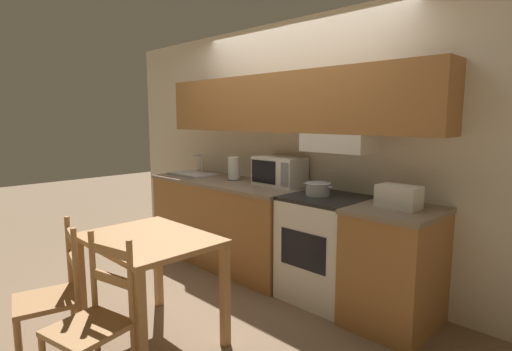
{
  "coord_description": "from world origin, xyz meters",
  "views": [
    {
      "loc": [
        2.59,
        -3.16,
        1.58
      ],
      "look_at": [
        0.05,
        -0.59,
        1.06
      ],
      "focal_mm": 28.0,
      "sensor_mm": 36.0,
      "label": 1
    }
  ],
  "objects_px": {
    "paper_towel_roll": "(234,169)",
    "chair_left_of_table": "(53,296)",
    "microwave": "(279,171)",
    "toaster": "(399,197)",
    "stove_range": "(325,248)",
    "chair_right_of_table": "(94,322)",
    "cooking_pot": "(318,188)",
    "sink_basin": "(193,174)",
    "dining_table": "(150,253)"
  },
  "relations": [
    {
      "from": "dining_table",
      "to": "toaster",
      "type": "bearing_deg",
      "value": 52.34
    },
    {
      "from": "cooking_pot",
      "to": "chair_left_of_table",
      "type": "height_order",
      "value": "cooking_pot"
    },
    {
      "from": "microwave",
      "to": "toaster",
      "type": "relative_size",
      "value": 1.61
    },
    {
      "from": "stove_range",
      "to": "sink_basin",
      "type": "xyz_separation_m",
      "value": [
        -1.9,
        -0.01,
        0.47
      ]
    },
    {
      "from": "chair_left_of_table",
      "to": "paper_towel_roll",
      "type": "bearing_deg",
      "value": 117.98
    },
    {
      "from": "dining_table",
      "to": "chair_left_of_table",
      "type": "height_order",
      "value": "chair_left_of_table"
    },
    {
      "from": "chair_left_of_table",
      "to": "chair_right_of_table",
      "type": "height_order",
      "value": "same"
    },
    {
      "from": "toaster",
      "to": "chair_left_of_table",
      "type": "distance_m",
      "value": 2.52
    },
    {
      "from": "paper_towel_roll",
      "to": "chair_left_of_table",
      "type": "distance_m",
      "value": 2.23
    },
    {
      "from": "stove_range",
      "to": "cooking_pot",
      "type": "height_order",
      "value": "cooking_pot"
    },
    {
      "from": "sink_basin",
      "to": "chair_right_of_table",
      "type": "distance_m",
      "value": 2.62
    },
    {
      "from": "stove_range",
      "to": "paper_towel_roll",
      "type": "height_order",
      "value": "paper_towel_roll"
    },
    {
      "from": "microwave",
      "to": "paper_towel_roll",
      "type": "relative_size",
      "value": 2.02
    },
    {
      "from": "stove_range",
      "to": "toaster",
      "type": "xyz_separation_m",
      "value": [
        0.64,
        0.01,
        0.54
      ]
    },
    {
      "from": "microwave",
      "to": "chair_right_of_table",
      "type": "height_order",
      "value": "microwave"
    },
    {
      "from": "cooking_pot",
      "to": "sink_basin",
      "type": "distance_m",
      "value": 1.81
    },
    {
      "from": "cooking_pot",
      "to": "sink_basin",
      "type": "bearing_deg",
      "value": -179.92
    },
    {
      "from": "microwave",
      "to": "toaster",
      "type": "height_order",
      "value": "microwave"
    },
    {
      "from": "toaster",
      "to": "chair_right_of_table",
      "type": "distance_m",
      "value": 2.23
    },
    {
      "from": "paper_towel_roll",
      "to": "chair_left_of_table",
      "type": "relative_size",
      "value": 0.28
    },
    {
      "from": "cooking_pot",
      "to": "toaster",
      "type": "height_order",
      "value": "toaster"
    },
    {
      "from": "stove_range",
      "to": "toaster",
      "type": "bearing_deg",
      "value": 1.12
    },
    {
      "from": "toaster",
      "to": "dining_table",
      "type": "bearing_deg",
      "value": -127.66
    },
    {
      "from": "toaster",
      "to": "stove_range",
      "type": "bearing_deg",
      "value": -178.88
    },
    {
      "from": "paper_towel_roll",
      "to": "chair_left_of_table",
      "type": "bearing_deg",
      "value": -76.09
    },
    {
      "from": "stove_range",
      "to": "chair_left_of_table",
      "type": "xyz_separation_m",
      "value": [
        -0.75,
        -2.01,
        -0.03
      ]
    },
    {
      "from": "chair_left_of_table",
      "to": "chair_right_of_table",
      "type": "relative_size",
      "value": 1.0
    },
    {
      "from": "toaster",
      "to": "paper_towel_roll",
      "type": "distance_m",
      "value": 1.91
    },
    {
      "from": "stove_range",
      "to": "paper_towel_roll",
      "type": "bearing_deg",
      "value": 176.79
    },
    {
      "from": "stove_range",
      "to": "cooking_pot",
      "type": "distance_m",
      "value": 0.53
    },
    {
      "from": "sink_basin",
      "to": "paper_towel_roll",
      "type": "distance_m",
      "value": 0.65
    },
    {
      "from": "paper_towel_roll",
      "to": "chair_left_of_table",
      "type": "height_order",
      "value": "paper_towel_roll"
    },
    {
      "from": "paper_towel_roll",
      "to": "toaster",
      "type": "bearing_deg",
      "value": -1.77
    },
    {
      "from": "toaster",
      "to": "sink_basin",
      "type": "distance_m",
      "value": 2.54
    },
    {
      "from": "microwave",
      "to": "chair_left_of_table",
      "type": "relative_size",
      "value": 0.56
    },
    {
      "from": "chair_right_of_table",
      "to": "chair_left_of_table",
      "type": "bearing_deg",
      "value": 172.63
    },
    {
      "from": "toaster",
      "to": "dining_table",
      "type": "xyz_separation_m",
      "value": [
        -1.12,
        -1.45,
        -0.36
      ]
    },
    {
      "from": "microwave",
      "to": "chair_left_of_table",
      "type": "distance_m",
      "value": 2.24
    },
    {
      "from": "chair_left_of_table",
      "to": "dining_table",
      "type": "bearing_deg",
      "value": 78.64
    },
    {
      "from": "paper_towel_roll",
      "to": "microwave",
      "type": "bearing_deg",
      "value": 6.99
    },
    {
      "from": "microwave",
      "to": "paper_towel_roll",
      "type": "distance_m",
      "value": 0.6
    },
    {
      "from": "sink_basin",
      "to": "chair_left_of_table",
      "type": "distance_m",
      "value": 2.35
    },
    {
      "from": "sink_basin",
      "to": "chair_left_of_table",
      "type": "relative_size",
      "value": 0.62
    },
    {
      "from": "chair_right_of_table",
      "to": "microwave",
      "type": "bearing_deg",
      "value": 89.83
    },
    {
      "from": "toaster",
      "to": "chair_left_of_table",
      "type": "xyz_separation_m",
      "value": [
        -1.39,
        -2.02,
        -0.58
      ]
    },
    {
      "from": "cooking_pot",
      "to": "dining_table",
      "type": "distance_m",
      "value": 1.52
    },
    {
      "from": "microwave",
      "to": "toaster",
      "type": "bearing_deg",
      "value": -5.76
    },
    {
      "from": "stove_range",
      "to": "toaster",
      "type": "relative_size",
      "value": 2.9
    },
    {
      "from": "stove_range",
      "to": "chair_left_of_table",
      "type": "bearing_deg",
      "value": -110.62
    },
    {
      "from": "stove_range",
      "to": "microwave",
      "type": "distance_m",
      "value": 0.91
    }
  ]
}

